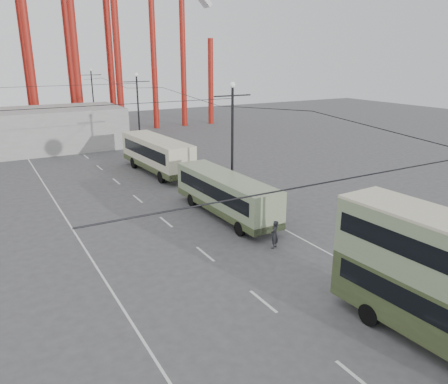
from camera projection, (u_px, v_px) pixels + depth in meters
ground at (339, 340)px, 17.92m from camera, size 160.00×160.00×0.00m
road_markings at (149, 207)px, 33.83m from camera, size 12.52×120.00×0.01m
lamp_post_mid at (232, 143)px, 34.09m from camera, size 3.20×0.44×9.32m
lamp_post_far at (138, 113)px, 52.33m from camera, size 3.20×0.44×9.32m
lamp_post_distant at (93, 98)px, 70.56m from camera, size 3.20×0.44×9.32m
fairground_shed at (29, 130)px, 53.28m from camera, size 22.00×10.00×5.00m
single_decker_green at (226, 194)px, 31.36m from camera, size 2.74×10.79×3.03m
single_decker_cream at (157, 154)px, 43.08m from camera, size 3.45×11.28×3.46m
pedestrian at (275, 235)px, 26.30m from camera, size 0.76×0.68×1.75m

